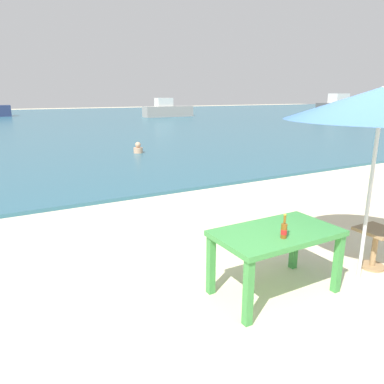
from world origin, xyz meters
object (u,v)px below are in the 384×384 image
beer_bottle_amber (284,230)px  boat_cargo_ship (341,107)px  patio_umbrella (382,104)px  side_table_wood (375,242)px  swimmer_person (138,149)px  picnic_table_green (276,240)px  boat_ferry (167,110)px

beer_bottle_amber → boat_cargo_ship: bearing=38.2°
patio_umbrella → boat_cargo_ship: size_ratio=0.38×
side_table_wood → boat_cargo_ship: boat_cargo_ship is taller
side_table_wood → swimmer_person: (0.58, 10.05, -0.11)m
picnic_table_green → side_table_wood: (1.56, -0.17, -0.30)m
swimmer_person → boat_ferry: bearing=61.7°
patio_umbrella → swimmer_person: (0.98, 10.14, -1.88)m
beer_bottle_amber → boat_ferry: (12.75, 29.60, -0.14)m
swimmer_person → boat_cargo_ship: (28.15, 13.81, 0.62)m
picnic_table_green → swimmer_person: bearing=77.8°
patio_umbrella → picnic_table_green: bearing=167.4°
boat_ferry → boat_cargo_ship: 18.53m
boat_cargo_ship → picnic_table_green: bearing=-142.0°
beer_bottle_amber → swimmer_person: bearing=77.5°
swimmer_person → patio_umbrella: bearing=-95.5°
beer_bottle_amber → picnic_table_green: bearing=66.5°
side_table_wood → picnic_table_green: bearing=173.8°
picnic_table_green → patio_umbrella: bearing=-12.6°
patio_umbrella → boat_ferry: bearing=68.8°
picnic_table_green → side_table_wood: bearing=-6.2°
side_table_wood → boat_ferry: bearing=69.4°
picnic_table_green → boat_cargo_ship: 38.46m
picnic_table_green → swimmer_person: size_ratio=3.41×
beer_bottle_amber → boat_cargo_ship: size_ratio=0.04×
patio_umbrella → boat_cargo_ship: (29.13, 23.95, -1.26)m
beer_bottle_amber → patio_umbrella: bearing=-3.1°
swimmer_person → boat_ferry: boat_ferry is taller
picnic_table_green → patio_umbrella: size_ratio=0.61×
boat_ferry → picnic_table_green: bearing=-113.3°
swimmer_person → boat_cargo_ship: bearing=26.1°
boat_cargo_ship → boat_ferry: bearing=162.0°
picnic_table_green → boat_cargo_ship: size_ratio=0.23×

